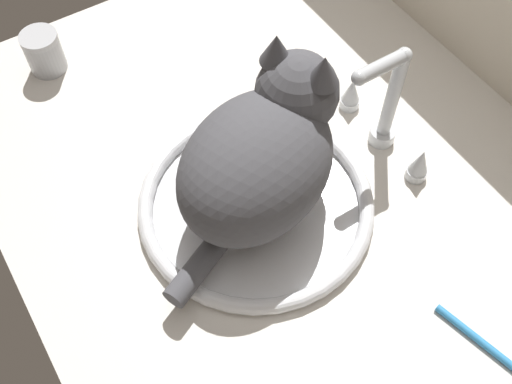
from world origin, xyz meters
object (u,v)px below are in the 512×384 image
(faucet, at_px, (385,111))
(metal_jar, at_px, (44,52))
(cat, at_px, (265,151))
(sink_basin, at_px, (256,204))
(toothbrush, at_px, (500,356))

(faucet, bearing_deg, metal_jar, -138.84)
(cat, relative_size, metal_jar, 4.70)
(faucet, xyz_separation_m, cat, (-0.01, -0.20, 0.04))
(faucet, height_order, metal_jar, faucet)
(faucet, relative_size, cat, 0.59)
(sink_basin, bearing_deg, cat, 114.48)
(faucet, bearing_deg, toothbrush, -13.77)
(faucet, distance_m, toothbrush, 0.36)
(sink_basin, bearing_deg, metal_jar, -160.91)
(metal_jar, distance_m, toothbrush, 0.82)
(metal_jar, xyz_separation_m, toothbrush, (0.77, 0.28, -0.03))
(cat, height_order, toothbrush, cat)
(cat, bearing_deg, metal_jar, -158.23)
(cat, bearing_deg, toothbrush, 18.32)
(sink_basin, distance_m, metal_jar, 0.45)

